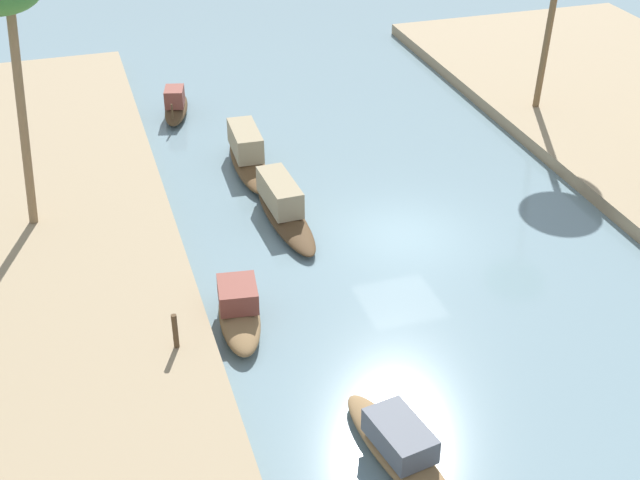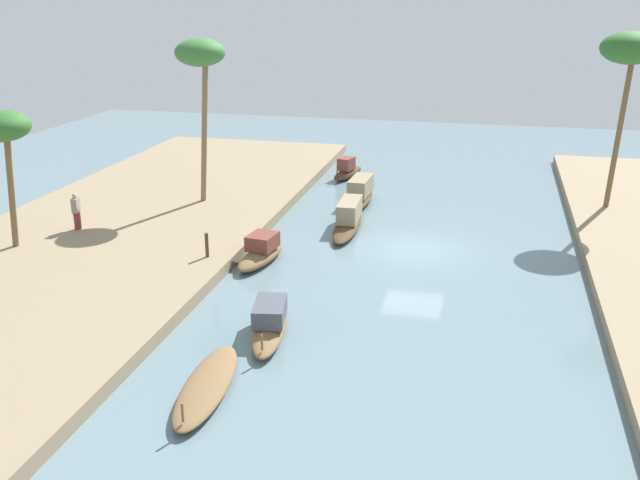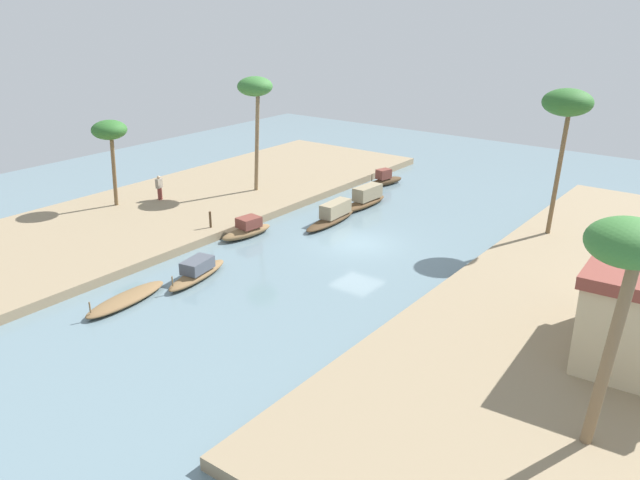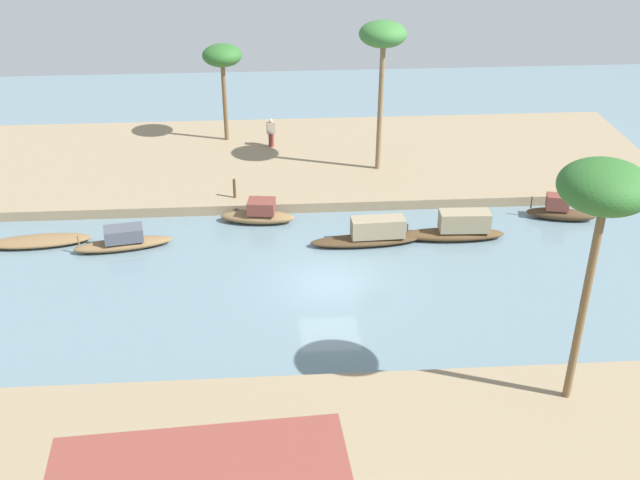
{
  "view_description": "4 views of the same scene",
  "coord_description": "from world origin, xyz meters",
  "views": [
    {
      "loc": [
        21.62,
        -9.41,
        14.19
      ],
      "look_at": [
        1.26,
        -3.1,
        1.14
      ],
      "focal_mm": 49.46,
      "sensor_mm": 36.0,
      "label": 1
    },
    {
      "loc": [
        28.62,
        2.74,
        10.36
      ],
      "look_at": [
        2.71,
        -3.48,
        1.07
      ],
      "focal_mm": 40.32,
      "sensor_mm": 36.0,
      "label": 2
    },
    {
      "loc": [
        28.5,
        18.83,
        13.14
      ],
      "look_at": [
        1.93,
        -1.26,
        0.52
      ],
      "focal_mm": 36.06,
      "sensor_mm": 36.0,
      "label": 3
    },
    {
      "loc": [
        2.42,
        28.76,
        17.14
      ],
      "look_at": [
        0.22,
        -2.8,
        0.55
      ],
      "focal_mm": 45.8,
      "sensor_mm": 36.0,
      "label": 4
    }
  ],
  "objects": [
    {
      "name": "river_water",
      "position": [
        0.0,
        0.0,
        0.0
      ],
      "size": [
        62.56,
        62.56,
        0.0
      ],
      "primitive_type": "plane",
      "color": "slate",
      "rests_on": "ground"
    },
    {
      "name": "person_on_near_bank",
      "position": [
        2.15,
        -14.48,
        1.28
      ],
      "size": [
        0.49,
        0.35,
        1.62
      ],
      "rotation": [
        0.0,
        0.0,
        0.19
      ],
      "color": "brown",
      "rests_on": "riverbank_left"
    },
    {
      "name": "palm_tree_left_near",
      "position": [
        -3.4,
        -10.68,
        7.39
      ],
      "size": [
        2.35,
        2.35,
        7.79
      ],
      "color": "#7F6647",
      "rests_on": "riverbank_left"
    },
    {
      "name": "sampan_with_red_awning",
      "position": [
        -6.07,
        -3.53,
        0.53
      ],
      "size": [
        4.74,
        1.27,
        1.35
      ],
      "rotation": [
        0.0,
        0.0,
        -0.04
      ],
      "color": "brown",
      "rests_on": "river_water"
    },
    {
      "name": "riverbank_left",
      "position": [
        0.0,
        -12.91,
        0.24
      ],
      "size": [
        36.73,
        12.36,
        0.48
      ],
      "primitive_type": "cube",
      "color": "#937F60",
      "rests_on": "ground"
    },
    {
      "name": "sampan_with_tall_canopy",
      "position": [
        8.87,
        -3.64,
        0.39
      ],
      "size": [
        4.4,
        1.78,
        1.04
      ],
      "rotation": [
        0.0,
        0.0,
        0.18
      ],
      "color": "brown",
      "rests_on": "river_water"
    },
    {
      "name": "mooring_post",
      "position": [
        4.05,
        -7.7,
        0.97
      ],
      "size": [
        0.14,
        0.14,
        0.97
      ],
      "primitive_type": "cylinder",
      "color": "#4C3823",
      "rests_on": "riverbank_left"
    },
    {
      "name": "sampan_downstream_large",
      "position": [
        12.69,
        -4.25,
        0.2
      ],
      "size": [
        4.63,
        1.65,
        0.88
      ],
      "rotation": [
        0.0,
        0.0,
        0.1
      ],
      "color": "brown",
      "rests_on": "river_water"
    },
    {
      "name": "sampan_open_hull",
      "position": [
        2.9,
        -5.86,
        0.42
      ],
      "size": [
        3.59,
        1.52,
        1.14
      ],
      "rotation": [
        0.0,
        0.0,
        -0.13
      ],
      "color": "brown",
      "rests_on": "river_water"
    },
    {
      "name": "sampan_foreground",
      "position": [
        -2.09,
        -3.3,
        0.49
      ],
      "size": [
        4.99,
        1.29,
        1.26
      ],
      "rotation": [
        0.0,
        0.0,
        0.04
      ],
      "color": "#47331E",
      "rests_on": "river_water"
    },
    {
      "name": "riverbank_right",
      "position": [
        0.0,
        12.91,
        0.24
      ],
      "size": [
        36.73,
        12.36,
        0.48
      ],
      "primitive_type": "cube",
      "color": "#937F60",
      "rests_on": "ground"
    },
    {
      "name": "palm_tree_left_far",
      "position": [
        4.69,
        -15.64,
        5.29
      ],
      "size": [
        2.19,
        2.19,
        5.53
      ],
      "color": "brown",
      "rests_on": "riverbank_left"
    },
    {
      "name": "palm_tree_right_tall",
      "position": [
        -6.96,
        8.54,
        7.74
      ],
      "size": [
        2.67,
        2.67,
        8.16
      ],
      "color": "brown",
      "rests_on": "riverbank_right"
    },
    {
      "name": "sampan_midstream",
      "position": [
        -11.37,
        -5.22,
        0.43
      ],
      "size": [
        3.34,
        1.62,
        1.23
      ],
      "rotation": [
        0.0,
        0.0,
        -0.25
      ],
      "color": "#47331E",
      "rests_on": "river_water"
    },
    {
      "name": "palm_tree_right_short",
      "position": [
        10.76,
        15.79,
        6.68
      ],
      "size": [
        2.35,
        2.35,
        7.19
      ],
      "color": "#7F6647",
      "rests_on": "riverbank_right"
    }
  ]
}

